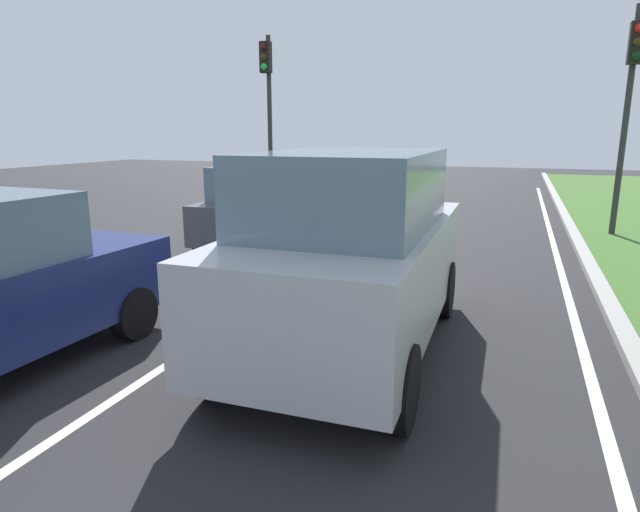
{
  "coord_description": "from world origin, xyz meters",
  "views": [
    {
      "loc": [
        2.74,
        4.05,
        2.49
      ],
      "look_at": [
        0.83,
        9.23,
        1.2
      ],
      "focal_mm": 30.2,
      "sensor_mm": 36.0,
      "label": 1
    }
  ],
  "objects_px": {
    "car_suv_ahead": "(351,252)",
    "traffic_light_overhead_left": "(268,94)",
    "traffic_light_near_right": "(631,87)",
    "car_hatchback_far": "(264,208)"
  },
  "relations": [
    {
      "from": "car_hatchback_far",
      "to": "traffic_light_near_right",
      "type": "relative_size",
      "value": 0.71
    },
    {
      "from": "car_suv_ahead",
      "to": "traffic_light_overhead_left",
      "type": "relative_size",
      "value": 0.85
    },
    {
      "from": "car_suv_ahead",
      "to": "car_hatchback_far",
      "type": "bearing_deg",
      "value": 124.83
    },
    {
      "from": "car_hatchback_far",
      "to": "traffic_light_near_right",
      "type": "bearing_deg",
      "value": 29.05
    },
    {
      "from": "car_suv_ahead",
      "to": "traffic_light_near_right",
      "type": "height_order",
      "value": "traffic_light_near_right"
    },
    {
      "from": "car_suv_ahead",
      "to": "traffic_light_near_right",
      "type": "bearing_deg",
      "value": 65.08
    },
    {
      "from": "car_suv_ahead",
      "to": "car_hatchback_far",
      "type": "distance_m",
      "value": 5.84
    },
    {
      "from": "traffic_light_near_right",
      "to": "traffic_light_overhead_left",
      "type": "xyz_separation_m",
      "value": [
        -9.65,
        1.23,
        0.14
      ]
    },
    {
      "from": "car_suv_ahead",
      "to": "traffic_light_overhead_left",
      "type": "distance_m",
      "value": 11.76
    },
    {
      "from": "car_hatchback_far",
      "to": "traffic_light_overhead_left",
      "type": "xyz_separation_m",
      "value": [
        -2.34,
        5.23,
        2.71
      ]
    }
  ]
}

